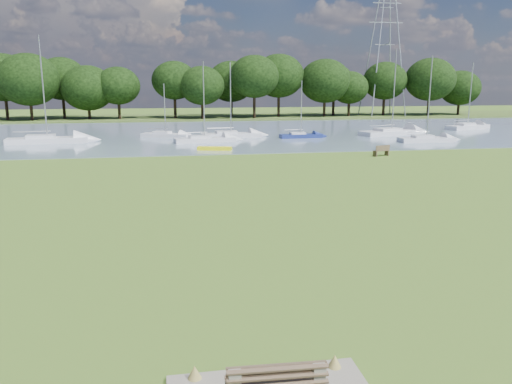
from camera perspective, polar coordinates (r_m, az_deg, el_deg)
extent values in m
plane|color=olive|center=(23.24, -4.99, -3.45)|extent=(220.00, 220.00, 0.00)
cube|color=slate|center=(64.62, -8.32, 6.60)|extent=(220.00, 40.00, 0.10)
cube|color=#4C6626|center=(94.52, -8.91, 8.35)|extent=(220.00, 20.00, 0.40)
cube|color=gray|center=(10.05, -2.44, -21.06)|extent=(0.25, 0.20, 0.59)
cube|color=gray|center=(10.29, 7.18, -20.28)|extent=(0.25, 0.20, 0.59)
cube|color=brown|center=(9.99, 2.54, -20.33)|extent=(1.95, 0.22, 0.47)
cube|color=brown|center=(10.53, 2.07, -20.53)|extent=(1.96, 0.51, 0.04)
cube|color=brown|center=(10.13, 2.36, -19.80)|extent=(1.95, 0.22, 0.47)
cube|color=brown|center=(45.09, 13.44, 4.27)|extent=(0.23, 0.48, 0.48)
cube|color=brown|center=(46.02, 14.71, 4.36)|extent=(0.23, 0.48, 0.48)
cube|color=brown|center=(45.52, 14.10, 4.61)|extent=(1.65, 0.96, 0.05)
cube|color=brown|center=(45.34, 14.30, 4.90)|extent=(1.51, 0.56, 0.47)
cube|color=#F4F60E|center=(47.92, -4.75, 4.98)|extent=(3.37, 1.55, 0.33)
cylinder|color=#999EA8|center=(98.28, 13.83, 16.16)|extent=(0.23, 0.23, 26.53)
cylinder|color=#999EA8|center=(100.14, 16.28, 15.95)|extent=(0.23, 0.23, 26.53)
cylinder|color=#999EA8|center=(102.41, 12.79, 16.04)|extent=(0.23, 0.23, 26.53)
cylinder|color=#999EA8|center=(104.19, 15.16, 15.85)|extent=(0.23, 0.23, 26.53)
cube|color=#999EA8|center=(101.59, 14.64, 18.24)|extent=(6.74, 0.14, 0.14)
cube|color=#999EA8|center=(102.03, 14.75, 20.16)|extent=(5.58, 0.14, 0.14)
cylinder|color=black|center=(92.82, -23.40, 8.76)|extent=(0.51, 0.51, 3.90)
ellipsoid|color=black|center=(92.73, -23.66, 11.70)|extent=(7.16, 7.16, 6.08)
cylinder|color=black|center=(91.48, -19.09, 9.15)|extent=(0.51, 0.51, 4.20)
ellipsoid|color=black|center=(91.40, -19.32, 12.35)|extent=(8.18, 8.18, 6.95)
cylinder|color=black|center=(90.68, -14.65, 9.12)|extent=(0.51, 0.51, 3.31)
ellipsoid|color=black|center=(90.57, -14.79, 11.67)|extent=(9.20, 9.20, 7.82)
cylinder|color=black|center=(90.39, -10.18, 9.41)|extent=(0.51, 0.51, 3.61)
ellipsoid|color=black|center=(90.29, -10.28, 12.20)|extent=(7.16, 7.16, 6.08)
cylinder|color=black|center=(90.64, -5.69, 9.64)|extent=(0.51, 0.51, 3.90)
ellipsoid|color=black|center=(90.55, -5.76, 12.65)|extent=(8.18, 8.18, 6.95)
cylinder|color=black|center=(91.43, -1.25, 9.81)|extent=(0.51, 0.51, 4.20)
ellipsoid|color=black|center=(91.35, -1.27, 13.02)|extent=(9.20, 9.20, 7.82)
cylinder|color=black|center=(92.77, 3.09, 9.56)|extent=(0.51, 0.51, 3.31)
ellipsoid|color=black|center=(92.67, 3.12, 12.06)|extent=(7.16, 7.16, 6.08)
cylinder|color=black|center=(94.59, 7.28, 9.62)|extent=(0.51, 0.51, 3.61)
ellipsoid|color=black|center=(94.49, 7.36, 12.29)|extent=(8.18, 8.18, 6.95)
cylinder|color=black|center=(96.88, 11.30, 9.63)|extent=(0.51, 0.51, 3.90)
ellipsoid|color=black|center=(96.79, 11.42, 12.45)|extent=(9.20, 9.20, 7.82)
cylinder|color=black|center=(99.60, 15.12, 9.60)|extent=(0.51, 0.51, 4.20)
ellipsoid|color=black|center=(99.53, 15.29, 12.55)|extent=(7.16, 7.16, 6.08)
cylinder|color=black|center=(102.76, 18.69, 9.20)|extent=(0.51, 0.51, 3.31)
ellipsoid|color=black|center=(102.66, 18.85, 11.46)|extent=(8.18, 8.18, 6.95)
cylinder|color=black|center=(106.26, 22.06, 9.12)|extent=(0.51, 0.51, 3.61)
ellipsoid|color=black|center=(106.17, 22.25, 11.49)|extent=(9.20, 9.20, 7.82)
cube|color=silver|center=(60.16, -10.28, 6.47)|extent=(5.92, 3.86, 0.64)
cube|color=silver|center=(60.32, -10.70, 6.84)|extent=(2.36, 1.99, 0.41)
cylinder|color=#A5A8AD|center=(59.94, -10.39, 9.34)|extent=(0.11, 0.11, 5.76)
cube|color=silver|center=(76.03, 23.03, 6.94)|extent=(7.44, 4.45, 0.80)
cube|color=silver|center=(75.53, 22.80, 7.30)|extent=(2.92, 2.38, 0.51)
cylinder|color=#A5A8AD|center=(75.82, 23.31, 10.24)|extent=(0.14, 0.14, 8.45)
cube|color=silver|center=(57.69, 18.91, 5.79)|extent=(6.18, 1.79, 0.69)
cube|color=silver|center=(57.41, 18.50, 6.21)|extent=(2.17, 1.38, 0.44)
cylinder|color=#A5A8AD|center=(57.41, 19.22, 10.20)|extent=(0.12, 0.12, 8.60)
cube|color=silver|center=(58.05, -22.71, 5.59)|extent=(8.44, 3.28, 0.80)
cube|color=silver|center=(58.07, -23.40, 6.02)|extent=(3.07, 2.14, 0.51)
cylinder|color=#A5A8AD|center=(57.75, -23.17, 10.93)|extent=(0.14, 0.14, 10.50)
cube|color=silver|center=(59.11, -2.88, 6.59)|extent=(7.06, 2.53, 0.72)
cube|color=silver|center=(58.95, -3.41, 7.00)|extent=(2.55, 1.73, 0.47)
cylinder|color=#A5A8AD|center=(58.84, -2.92, 10.68)|extent=(0.12, 0.12, 8.13)
cube|color=silver|center=(64.40, 15.26, 6.67)|extent=(9.11, 4.98, 0.78)
cube|color=silver|center=(63.89, 14.82, 7.08)|extent=(3.51, 2.77, 0.50)
cylinder|color=#A5A8AD|center=(64.14, 15.52, 11.16)|extent=(0.13, 0.13, 9.76)
cube|color=silver|center=(54.52, -5.89, 6.04)|extent=(6.72, 2.82, 0.69)
cube|color=silver|center=(54.37, -6.44, 6.45)|extent=(2.47, 1.77, 0.44)
cylinder|color=#A5A8AD|center=(54.23, -5.99, 10.41)|extent=(0.12, 0.12, 8.02)
cube|color=navy|center=(58.93, 5.14, 6.48)|extent=(5.00, 1.61, 0.60)
cube|color=silver|center=(58.78, 4.78, 6.83)|extent=(1.78, 1.17, 0.39)
cylinder|color=#A5A8AD|center=(58.70, 5.20, 9.58)|extent=(0.10, 0.10, 6.12)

